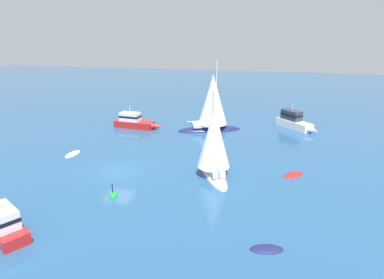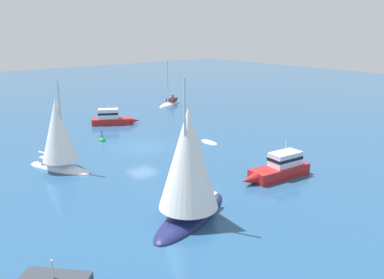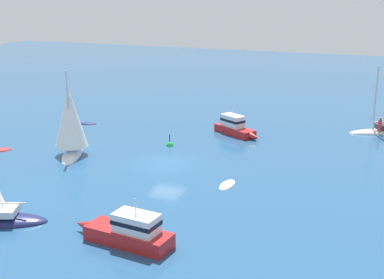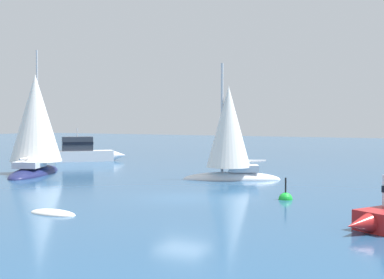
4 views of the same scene
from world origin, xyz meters
TOP-DOWN VIEW (x-y plane):
  - ground_plane at (0.00, 0.00)m, footprint 160.00×160.00m
  - ketch at (-14.25, 5.78)m, footprint 5.09×8.02m
  - rib at (-2.74, -6.10)m, footprint 2.24×0.98m
  - cabin_cruiser at (10.36, -2.48)m, footprint 3.74×5.31m
  - yacht at (-0.99, 8.30)m, footprint 6.13×3.93m
  - skiff at (8.36, 12.92)m, footprint 1.35×2.05m
  - rib_1 at (-2.51, 14.87)m, footprint 2.29×2.18m
  - launch at (-13.19, -3.88)m, footprint 2.15×6.26m
  - launch_1 at (-17.61, 15.71)m, footprint 5.35×5.05m
  - channel_buoy at (4.54, 1.78)m, footprint 0.66×0.66m

SIDE VIEW (x-z plane):
  - ground_plane at x=0.00m, z-range 0.00..0.00m
  - rib at x=-2.74m, z-range -0.19..0.19m
  - skiff at x=8.36m, z-range -0.16..0.16m
  - rib_1 at x=-2.51m, z-range -0.20..0.20m
  - channel_buoy at x=4.54m, z-range -0.67..0.69m
  - cabin_cruiser at x=10.36m, z-range -0.53..2.02m
  - launch at x=-13.19m, z-range -0.64..2.14m
  - launch_1 at x=-17.61m, z-range -0.59..2.30m
  - yacht at x=-0.99m, z-range -1.20..6.47m
  - ketch at x=-14.25m, z-range -1.50..7.51m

